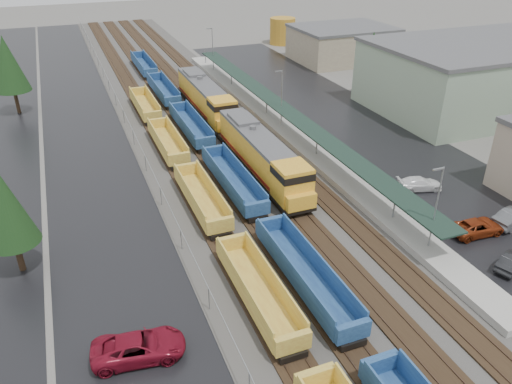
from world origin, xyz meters
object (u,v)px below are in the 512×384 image
at_px(well_string_yellow, 226,238).
at_px(parked_car_east_c, 419,184).
at_px(parked_car_west_c, 139,347).
at_px(storage_tank, 282,31).
at_px(locomotive_trail, 206,98).
at_px(well_string_blue, 233,180).
at_px(locomotive_lead, 263,156).
at_px(parked_car_east_b, 477,227).

distance_m(well_string_yellow, parked_car_east_c, 22.09).
height_order(well_string_yellow, parked_car_west_c, well_string_yellow).
bearing_deg(storage_tank, locomotive_trail, -127.01).
distance_m(locomotive_trail, storage_tank, 48.56).
relative_size(locomotive_trail, well_string_blue, 0.18).
relative_size(storage_tank, parked_car_east_c, 1.21).
relative_size(locomotive_lead, parked_car_east_b, 4.18).
bearing_deg(locomotive_lead, well_string_yellow, -125.03).
xyz_separation_m(storage_tank, parked_car_east_c, (-15.31, -68.47, -2.13)).
bearing_deg(locomotive_lead, locomotive_trail, 90.00).
bearing_deg(locomotive_trail, well_string_blue, -99.99).
height_order(well_string_blue, parked_car_east_c, well_string_blue).
height_order(locomotive_trail, parked_car_east_c, locomotive_trail).
xyz_separation_m(locomotive_lead, parked_car_west_c, (-16.91, -20.70, -1.68)).
bearing_deg(locomotive_lead, parked_car_east_c, -31.99).
bearing_deg(locomotive_lead, storage_tank, 63.94).
xyz_separation_m(well_string_blue, parked_car_west_c, (-12.91, -18.99, -0.31)).
xyz_separation_m(well_string_yellow, storage_tank, (37.23, 71.19, 1.69)).
height_order(parked_car_east_b, parked_car_east_c, parked_car_east_b).
bearing_deg(locomotive_trail, well_string_yellow, -103.86).
distance_m(storage_tank, parked_car_west_c, 92.78).
bearing_deg(parked_car_west_c, locomotive_trail, -14.37).
bearing_deg(well_string_yellow, parked_car_east_c, 7.06).
relative_size(locomotive_trail, well_string_yellow, 0.24).
xyz_separation_m(storage_tank, parked_car_west_c, (-46.13, -80.48, -1.99)).
relative_size(locomotive_lead, well_string_yellow, 0.24).
xyz_separation_m(locomotive_lead, well_string_yellow, (-8.00, -11.41, -1.38)).
height_order(storage_tank, parked_car_east_b, storage_tank).
relative_size(well_string_blue, storage_tank, 20.22).
bearing_deg(storage_tank, well_string_blue, -118.39).
bearing_deg(well_string_blue, locomotive_lead, 23.11).
bearing_deg(parked_car_east_c, parked_car_east_b, -169.10).
xyz_separation_m(locomotive_lead, well_string_blue, (-4.00, -1.71, -1.37)).
bearing_deg(locomotive_lead, parked_car_west_c, -129.24).
bearing_deg(parked_car_west_c, parked_car_east_b, -76.06).
distance_m(locomotive_lead, locomotive_trail, 21.00).
xyz_separation_m(locomotive_trail, storage_tank, (29.23, 38.78, 0.31)).
bearing_deg(parked_car_east_c, parked_car_west_c, 125.71).
bearing_deg(well_string_blue, parked_car_east_c, -21.31).
bearing_deg(parked_car_west_c, locomotive_lead, -31.54).
xyz_separation_m(locomotive_trail, well_string_blue, (-4.00, -22.71, -1.37)).
bearing_deg(well_string_yellow, locomotive_trail, 76.14).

